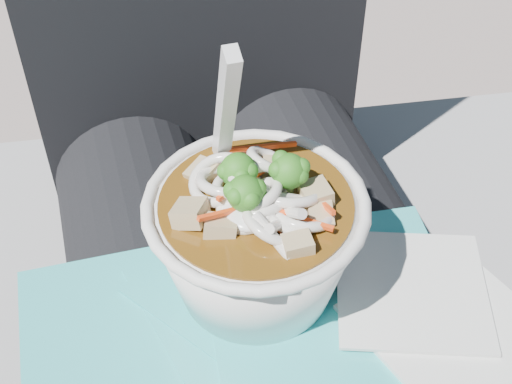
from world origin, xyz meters
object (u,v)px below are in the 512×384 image
object	(u,v)px
stone_ledge	(234,374)
udon_bowl	(256,233)
person_body	(242,237)
plastic_bag	(291,315)
lap	(270,324)

from	to	relation	value
stone_ledge	udon_bowl	world-z (taller)	udon_bowl
person_body	plastic_bag	xyz separation A→B (m)	(-0.00, -0.15, 0.07)
udon_bowl	lap	bearing A→B (deg)	49.01
udon_bowl	person_body	bearing A→B (deg)	80.39
plastic_bag	person_body	bearing A→B (deg)	89.46
stone_ledge	person_body	bearing A→B (deg)	-90.00
stone_ledge	lap	xyz separation A→B (m)	(0.00, -0.15, 0.32)
stone_ledge	person_body	size ratio (longest dim) A/B	0.97
person_body	udon_bowl	size ratio (longest dim) A/B	4.96
plastic_bag	stone_ledge	bearing A→B (deg)	89.61
lap	udon_bowl	xyz separation A→B (m)	(-0.02, -0.02, 0.15)
person_body	lap	bearing A→B (deg)	-90.00
lap	udon_bowl	distance (m)	0.15
lap	person_body	world-z (taller)	person_body
stone_ledge	person_body	world-z (taller)	person_body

